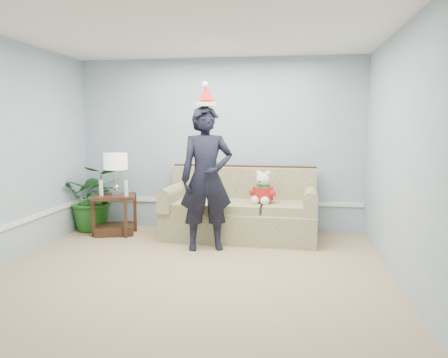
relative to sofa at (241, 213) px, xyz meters
name	(u,v)px	position (x,y,z in m)	size (l,w,h in m)	color
room_shell	(180,156)	(-0.40, -2.04, 0.98)	(4.54, 5.04, 2.74)	tan
wainscot_trim	(117,216)	(-1.57, -0.86, 0.08)	(4.49, 4.99, 0.06)	white
sofa	(241,213)	(0.00, 0.00, 0.00)	(2.27, 1.07, 1.04)	#485629
side_table	(115,219)	(-1.93, -0.10, -0.13)	(0.76, 0.69, 0.60)	#3E2516
table_lamp	(116,163)	(-1.90, -0.07, 0.72)	(0.36, 0.36, 0.64)	silver
candle_pair	(114,189)	(-1.90, -0.20, 0.35)	(0.46, 0.06, 0.24)	silver
houseplant	(94,197)	(-2.36, 0.11, 0.15)	(0.94, 0.82, 1.05)	#1D5D1B
man	(206,179)	(-0.38, -0.70, 0.59)	(0.70, 0.46, 1.91)	black
santa_hat	(206,96)	(-0.38, -0.69, 1.67)	(0.32, 0.35, 0.32)	white
teddy_bear	(263,191)	(0.34, -0.15, 0.35)	(0.36, 0.37, 0.48)	white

